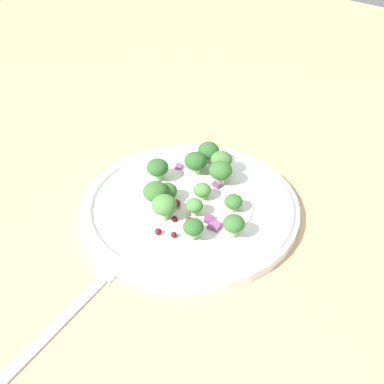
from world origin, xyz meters
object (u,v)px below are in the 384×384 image
(broccoli_floret_1, at_px, (193,227))
(fork, at_px, (72,307))
(plate, at_px, (192,204))
(broccoli_floret_0, at_px, (222,171))
(broccoli_floret_2, at_px, (194,206))

(broccoli_floret_1, xyz_separation_m, fork, (-0.14, 0.04, -0.03))
(broccoli_floret_1, relative_size, fork, 0.13)
(fork, bearing_deg, plate, 0.39)
(broccoli_floret_0, xyz_separation_m, fork, (-0.24, 0.01, -0.03))
(broccoli_floret_0, height_order, broccoli_floret_2, broccoli_floret_0)
(broccoli_floret_0, xyz_separation_m, broccoli_floret_1, (-0.10, -0.03, -0.00))
(broccoli_floret_2, bearing_deg, plate, 43.94)
(broccoli_floret_1, bearing_deg, plate, 39.63)
(plate, distance_m, broccoli_floret_0, 0.06)
(broccoli_floret_2, distance_m, fork, 0.18)
(plate, xyz_separation_m, broccoli_floret_0, (0.05, -0.01, 0.03))
(plate, height_order, broccoli_floret_2, broccoli_floret_2)
(plate, bearing_deg, fork, -179.61)
(broccoli_floret_2, bearing_deg, fork, 174.24)
(broccoli_floret_1, relative_size, broccoli_floret_2, 1.13)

